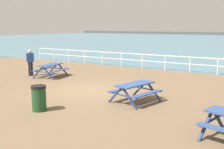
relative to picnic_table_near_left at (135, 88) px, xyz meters
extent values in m
cube|color=brown|center=(-2.74, 0.67, -0.68)|extent=(30.00, 24.00, 0.20)
cube|color=white|center=(-2.74, 8.42, 0.47)|extent=(23.00, 0.06, 0.06)
cube|color=white|center=(-2.74, 8.42, -0.01)|extent=(23.00, 0.05, 0.05)
cylinder|color=white|center=(-14.24, 8.42, -0.06)|extent=(0.07, 0.07, 1.05)
cylinder|color=white|center=(-12.47, 8.42, -0.06)|extent=(0.07, 0.07, 1.05)
cylinder|color=white|center=(-10.70, 8.42, -0.06)|extent=(0.07, 0.07, 1.05)
cylinder|color=white|center=(-8.93, 8.42, -0.06)|extent=(0.07, 0.07, 1.05)
cylinder|color=white|center=(-7.16, 8.42, -0.06)|extent=(0.07, 0.07, 1.05)
cylinder|color=white|center=(-5.39, 8.42, -0.06)|extent=(0.07, 0.07, 1.05)
cylinder|color=white|center=(-3.62, 8.42, -0.06)|extent=(0.07, 0.07, 1.05)
cylinder|color=white|center=(-1.86, 8.42, -0.06)|extent=(0.07, 0.07, 1.05)
cylinder|color=white|center=(-0.09, 8.42, -0.06)|extent=(0.07, 0.07, 1.05)
cylinder|color=white|center=(1.68, 8.42, -0.06)|extent=(0.07, 0.07, 1.05)
cube|color=#334C84|center=(0.00, 0.00, 0.17)|extent=(1.10, 1.91, 0.05)
cube|color=#334C84|center=(-0.60, 0.14, -0.13)|extent=(0.67, 1.81, 0.04)
cube|color=#334C84|center=(0.60, -0.14, -0.13)|extent=(0.67, 1.81, 0.04)
cube|color=navy|center=(-0.19, 0.85, -0.21)|extent=(0.79, 0.26, 0.79)
cube|color=navy|center=(0.54, 0.67, -0.21)|extent=(0.79, 0.26, 0.79)
cube|color=navy|center=(0.18, 0.76, -0.16)|extent=(1.47, 0.40, 0.04)
cube|color=navy|center=(-0.54, -0.67, -0.21)|extent=(0.79, 0.26, 0.79)
cube|color=navy|center=(0.19, -0.85, -0.21)|extent=(0.79, 0.26, 0.79)
cube|color=navy|center=(-0.18, -0.76, -0.16)|extent=(1.47, 0.40, 0.04)
cube|color=#334C84|center=(-6.99, 2.36, 0.17)|extent=(0.97, 1.89, 0.05)
cube|color=#334C84|center=(-7.60, 2.27, -0.13)|extent=(0.53, 1.82, 0.04)
cube|color=#334C84|center=(-6.38, 2.46, -0.13)|extent=(0.53, 1.82, 0.04)
cube|color=navy|center=(-7.48, 3.08, -0.21)|extent=(0.80, 0.20, 0.79)
cube|color=navy|center=(-6.74, 3.19, -0.21)|extent=(0.80, 0.20, 0.79)
cube|color=navy|center=(-7.11, 3.13, -0.16)|extent=(1.49, 0.29, 0.04)
cube|color=navy|center=(-7.24, 1.53, -0.21)|extent=(0.80, 0.20, 0.79)
cube|color=navy|center=(-6.50, 1.65, -0.21)|extent=(0.80, 0.20, 0.79)
cube|color=navy|center=(-6.87, 1.59, -0.16)|extent=(1.49, 0.29, 0.04)
cube|color=navy|center=(3.53, -1.53, -0.21)|extent=(0.27, 0.79, 0.79)
cube|color=navy|center=(3.36, -2.26, -0.21)|extent=(0.27, 0.79, 0.79)
cube|color=navy|center=(3.44, -1.90, -0.16)|extent=(0.42, 1.47, 0.04)
cylinder|color=#1E2338|center=(-8.39, 1.92, -0.16)|extent=(0.14, 0.14, 0.85)
cylinder|color=#1E2338|center=(-8.36, 2.10, -0.16)|extent=(0.14, 0.14, 0.85)
cube|color=#264C8C|center=(-8.38, 2.01, 0.56)|extent=(0.27, 0.37, 0.58)
cylinder|color=#264C8C|center=(-8.41, 1.79, 0.58)|extent=(0.09, 0.09, 0.52)
cylinder|color=#264C8C|center=(-8.35, 2.22, 0.58)|extent=(0.09, 0.09, 0.52)
sphere|color=beige|center=(-8.38, 2.01, 0.96)|extent=(0.23, 0.23, 0.23)
cylinder|color=#1E4723|center=(-2.49, -2.93, -0.16)|extent=(0.52, 0.52, 0.85)
cylinder|color=black|center=(-2.49, -2.93, 0.32)|extent=(0.55, 0.55, 0.10)
camera|label=1|loc=(4.90, -9.84, 2.51)|focal=43.74mm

